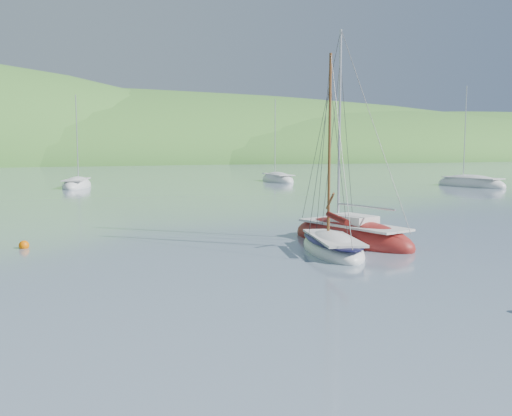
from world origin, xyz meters
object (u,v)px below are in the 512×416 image
object	(u,v)px
distant_sloop_b	(278,180)
distant_sloop_d	(471,185)
daysailer_white	(332,247)
distant_sloop_a	(77,186)
sloop_red	(351,238)

from	to	relation	value
distant_sloop_b	distant_sloop_d	xyz separation A→B (m)	(16.68, -15.62, 0.01)
daysailer_white	distant_sloop_b	world-z (taller)	distant_sloop_b
distant_sloop_a	distant_sloop_d	size ratio (longest dim) A/B	0.90
sloop_red	distant_sloop_a	distance (m)	42.68
distant_sloop_a	daysailer_white	bearing A→B (deg)	-65.25
sloop_red	distant_sloop_a	xyz separation A→B (m)	(-9.76, 41.55, -0.02)
daysailer_white	sloop_red	xyz separation A→B (m)	(1.96, 1.83, -0.00)
sloop_red	distant_sloop_d	bearing A→B (deg)	26.13
distant_sloop_d	sloop_red	bearing A→B (deg)	-151.32
distant_sloop_a	distant_sloop_b	size ratio (longest dim) A/B	0.97
distant_sloop_d	distant_sloop_a	bearing A→B (deg)	148.46
sloop_red	distant_sloop_d	xyz separation A→B (m)	(31.27, 27.53, -0.01)
sloop_red	distant_sloop_d	size ratio (longest dim) A/B	0.89
daysailer_white	sloop_red	size ratio (longest dim) A/B	0.84
daysailer_white	distant_sloop_d	size ratio (longest dim) A/B	0.75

